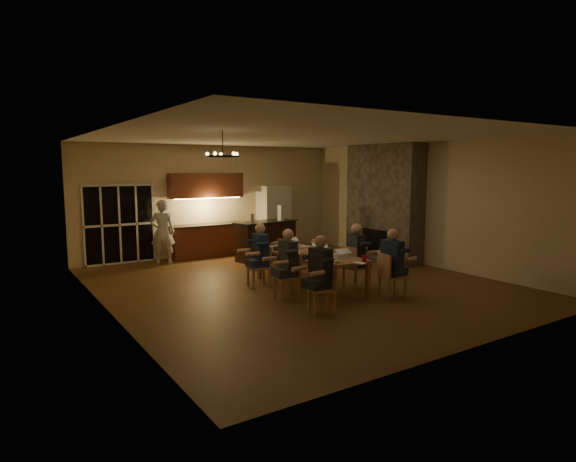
{
  "coord_description": "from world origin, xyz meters",
  "views": [
    {
      "loc": [
        -5.86,
        -8.58,
        2.55
      ],
      "look_at": [
        -0.08,
        0.3,
        1.16
      ],
      "focal_mm": 30.0,
      "sensor_mm": 36.0,
      "label": 1
    }
  ],
  "objects_px": {
    "laptop_a": "(331,256)",
    "plate_left": "(323,260)",
    "bar_bottle": "(252,218)",
    "dining_table": "(309,270)",
    "chair_right_near": "(392,275)",
    "laptop_d": "(321,247)",
    "chair_left_mid": "(287,277)",
    "chair_right_far": "(324,259)",
    "laptop_f": "(293,240)",
    "mug_front": "(320,253)",
    "redcup_near": "(364,258)",
    "person_right_mid": "(356,256)",
    "person_left_mid": "(288,264)",
    "chair_left_far": "(259,267)",
    "mug_back": "(276,246)",
    "person_right_near": "(392,264)",
    "chandelier": "(223,156)",
    "mug_mid": "(300,246)",
    "can_silver": "(332,256)",
    "refrigerator": "(274,218)",
    "chair_left_near": "(322,288)",
    "plate_near": "(338,255)",
    "bar_island": "(266,240)",
    "redcup_mid": "(281,250)",
    "redcup_far": "(279,241)",
    "chair_right_mid": "(356,267)",
    "standing_person": "(163,232)",
    "can_cola": "(268,242)",
    "plate_far": "(305,247)",
    "laptop_e": "(275,242)",
    "laptop_b": "(346,253)",
    "laptop_c": "(296,249)",
    "person_left_near": "(320,274)",
    "bar_blender": "(281,213)"
  },
  "relations": [
    {
      "from": "laptop_a",
      "to": "plate_left",
      "type": "height_order",
      "value": "laptop_a"
    },
    {
      "from": "laptop_a",
      "to": "bar_bottle",
      "type": "xyz_separation_m",
      "value": [
        0.56,
        4.16,
        0.34
      ]
    },
    {
      "from": "dining_table",
      "to": "chair_right_near",
      "type": "bearing_deg",
      "value": -60.06
    },
    {
      "from": "laptop_d",
      "to": "plate_left",
      "type": "height_order",
      "value": "laptop_d"
    },
    {
      "from": "chair_left_mid",
      "to": "chair_right_near",
      "type": "bearing_deg",
      "value": 67.25
    },
    {
      "from": "chair_right_far",
      "to": "laptop_f",
      "type": "height_order",
      "value": "laptop_f"
    },
    {
      "from": "mug_front",
      "to": "redcup_near",
      "type": "height_order",
      "value": "redcup_near"
    },
    {
      "from": "person_right_mid",
      "to": "laptop_f",
      "type": "distance_m",
      "value": 1.71
    },
    {
      "from": "chair_right_near",
      "to": "person_left_mid",
      "type": "relative_size",
      "value": 0.64
    },
    {
      "from": "chair_left_far",
      "to": "mug_back",
      "type": "relative_size",
      "value": 8.9
    },
    {
      "from": "person_right_near",
      "to": "plate_left",
      "type": "relative_size",
      "value": 6.13
    },
    {
      "from": "chandelier",
      "to": "plate_left",
      "type": "distance_m",
      "value": 2.8
    },
    {
      "from": "chair_right_near",
      "to": "bar_bottle",
      "type": "height_order",
      "value": "bar_bottle"
    },
    {
      "from": "person_right_mid",
      "to": "chandelier",
      "type": "distance_m",
      "value": 3.67
    },
    {
      "from": "person_right_near",
      "to": "person_right_mid",
      "type": "bearing_deg",
      "value": -4.88
    },
    {
      "from": "mug_mid",
      "to": "chair_left_far",
      "type": "bearing_deg",
      "value": 178.04
    },
    {
      "from": "chair_right_near",
      "to": "can_silver",
      "type": "height_order",
      "value": "chair_right_near"
    },
    {
      "from": "refrigerator",
      "to": "mug_back",
      "type": "relative_size",
      "value": 20.0
    },
    {
      "from": "chair_left_near",
      "to": "redcup_near",
      "type": "height_order",
      "value": "chair_left_near"
    },
    {
      "from": "laptop_d",
      "to": "person_left_mid",
      "type": "bearing_deg",
      "value": -133.02
    },
    {
      "from": "mug_mid",
      "to": "plate_near",
      "type": "height_order",
      "value": "mug_mid"
    },
    {
      "from": "mug_front",
      "to": "chair_left_mid",
      "type": "bearing_deg",
      "value": -172.07
    },
    {
      "from": "dining_table",
      "to": "chair_left_near",
      "type": "xyz_separation_m",
      "value": [
        -0.87,
        -1.59,
        0.07
      ]
    },
    {
      "from": "bar_island",
      "to": "dining_table",
      "type": "bearing_deg",
      "value": -113.6
    },
    {
      "from": "redcup_mid",
      "to": "redcup_far",
      "type": "distance_m",
      "value": 1.22
    },
    {
      "from": "mug_mid",
      "to": "can_silver",
      "type": "distance_m",
      "value": 1.34
    },
    {
      "from": "dining_table",
      "to": "chair_right_mid",
      "type": "distance_m",
      "value": 1.0
    },
    {
      "from": "refrigerator",
      "to": "bar_bottle",
      "type": "bearing_deg",
      "value": -137.93
    },
    {
      "from": "person_left_mid",
      "to": "standing_person",
      "type": "bearing_deg",
      "value": -163.31
    },
    {
      "from": "chandelier",
      "to": "person_right_mid",
      "type": "bearing_deg",
      "value": -1.39
    },
    {
      "from": "can_cola",
      "to": "laptop_a",
      "type": "bearing_deg",
      "value": -90.74
    },
    {
      "from": "person_left_mid",
      "to": "chandelier",
      "type": "bearing_deg",
      "value": -85.89
    },
    {
      "from": "plate_far",
      "to": "redcup_mid",
      "type": "bearing_deg",
      "value": -160.53
    },
    {
      "from": "chair_left_near",
      "to": "redcup_near",
      "type": "relative_size",
      "value": 7.42
    },
    {
      "from": "person_left_mid",
      "to": "laptop_d",
      "type": "relative_size",
      "value": 4.31
    },
    {
      "from": "person_right_mid",
      "to": "person_right_near",
      "type": "bearing_deg",
      "value": -170.4
    },
    {
      "from": "laptop_e",
      "to": "plate_left",
      "type": "height_order",
      "value": "laptop_e"
    },
    {
      "from": "chair_right_mid",
      "to": "laptop_d",
      "type": "relative_size",
      "value": 2.78
    },
    {
      "from": "laptop_b",
      "to": "person_left_mid",
      "type": "bearing_deg",
      "value": 166.64
    },
    {
      "from": "bar_island",
      "to": "laptop_c",
      "type": "xyz_separation_m",
      "value": [
        -1.15,
        -3.2,
        0.32
      ]
    },
    {
      "from": "person_left_near",
      "to": "mug_back",
      "type": "height_order",
      "value": "person_left_near"
    },
    {
      "from": "laptop_b",
      "to": "laptop_f",
      "type": "xyz_separation_m",
      "value": [
        0.0,
        1.95,
        0.0
      ]
    },
    {
      "from": "laptop_d",
      "to": "plate_near",
      "type": "distance_m",
      "value": 0.51
    },
    {
      "from": "chair_left_near",
      "to": "bar_blender",
      "type": "distance_m",
      "value": 5.44
    },
    {
      "from": "laptop_b",
      "to": "mug_mid",
      "type": "distance_m",
      "value": 1.47
    },
    {
      "from": "bar_blender",
      "to": "laptop_e",
      "type": "bearing_deg",
      "value": -141.04
    },
    {
      "from": "chandelier",
      "to": "laptop_b",
      "type": "distance_m",
      "value": 3.14
    },
    {
      "from": "plate_far",
      "to": "laptop_e",
      "type": "bearing_deg",
      "value": 141.21
    },
    {
      "from": "laptop_c",
      "to": "mug_back",
      "type": "relative_size",
      "value": 3.2
    },
    {
      "from": "laptop_c",
      "to": "plate_far",
      "type": "xyz_separation_m",
      "value": [
        0.68,
        0.62,
        -0.1
      ]
    }
  ]
}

